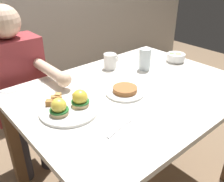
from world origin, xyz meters
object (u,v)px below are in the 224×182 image
object	(u,v)px
dining_table	(132,106)
fruit_bowl	(176,57)
coffee_mug	(110,61)
water_glass_near	(145,60)
fork	(121,127)
eggs_benedict_plate	(69,106)
side_plate	(125,91)
diner_person	(19,87)

from	to	relation	value
dining_table	fruit_bowl	bearing A→B (deg)	10.99
dining_table	coffee_mug	distance (m)	0.35
dining_table	water_glass_near	size ratio (longest dim) A/B	9.04
coffee_mug	fork	size ratio (longest dim) A/B	0.72
eggs_benedict_plate	fruit_bowl	distance (m)	0.87
fruit_bowl	coffee_mug	size ratio (longest dim) A/B	1.08
water_glass_near	fruit_bowl	bearing A→B (deg)	-10.33
eggs_benedict_plate	water_glass_near	distance (m)	0.62
coffee_mug	dining_table	bearing A→B (deg)	-106.99
fruit_bowl	side_plate	distance (m)	0.58
coffee_mug	side_plate	xyz separation A→B (m)	(-0.16, -0.30, -0.04)
water_glass_near	coffee_mug	bearing A→B (deg)	135.12
dining_table	water_glass_near	distance (m)	0.33
side_plate	diner_person	world-z (taller)	diner_person
dining_table	water_glass_near	xyz separation A→B (m)	(0.24, 0.14, 0.17)
diner_person	eggs_benedict_plate	bearing A→B (deg)	-87.63
dining_table	diner_person	distance (m)	0.72
dining_table	fork	size ratio (longest dim) A/B	7.73
fork	side_plate	bearing A→B (deg)	43.30
fork	diner_person	bearing A→B (deg)	98.26
fork	diner_person	xyz separation A→B (m)	(-0.12, 0.81, -0.09)
fruit_bowl	diner_person	size ratio (longest dim) A/B	0.11
dining_table	side_plate	size ratio (longest dim) A/B	6.00
coffee_mug	water_glass_near	distance (m)	0.21
eggs_benedict_plate	diner_person	bearing A→B (deg)	92.37
fruit_bowl	water_glass_near	bearing A→B (deg)	169.67
coffee_mug	fruit_bowl	bearing A→B (deg)	-25.80
diner_person	fruit_bowl	bearing A→B (deg)	-29.38
eggs_benedict_plate	coffee_mug	size ratio (longest dim) A/B	2.43
fruit_bowl	water_glass_near	world-z (taller)	water_glass_near
coffee_mug	diner_person	world-z (taller)	diner_person
side_plate	diner_person	size ratio (longest dim) A/B	0.18
dining_table	fork	distance (m)	0.36
fruit_bowl	side_plate	xyz separation A→B (m)	(-0.57, -0.10, -0.02)
fruit_bowl	side_plate	world-z (taller)	fruit_bowl
coffee_mug	fork	bearing A→B (deg)	-126.43
fruit_bowl	diner_person	xyz separation A→B (m)	(-0.89, 0.50, -0.12)
diner_person	fork	bearing A→B (deg)	-81.74
fruit_bowl	coffee_mug	distance (m)	0.45
fork	water_glass_near	distance (m)	0.63
dining_table	fork	xyz separation A→B (m)	(-0.28, -0.21, 0.11)
dining_table	eggs_benedict_plate	bearing A→B (deg)	174.40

